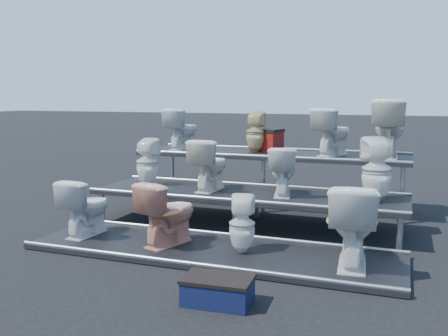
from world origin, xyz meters
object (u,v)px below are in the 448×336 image
(toilet_11, at_px, (389,129))
(toilet_4, at_px, (147,162))
(toilet_8, at_px, (182,129))
(toilet_3, at_px, (353,224))
(toilet_5, at_px, (210,165))
(toilet_7, at_px, (377,170))
(toilet_1, at_px, (168,213))
(red_crate, at_px, (267,142))
(toilet_0, at_px, (86,207))
(toilet_2, at_px, (242,224))
(step_stool, at_px, (218,292))
(toilet_10, at_px, (333,132))
(toilet_6, at_px, (282,171))
(toilet_9, at_px, (255,132))

(toilet_11, bearing_deg, toilet_4, 21.87)
(toilet_8, bearing_deg, toilet_3, 147.91)
(toilet_5, relative_size, toilet_7, 0.89)
(toilet_1, height_order, red_crate, red_crate)
(toilet_0, relative_size, toilet_2, 1.11)
(toilet_1, bearing_deg, toilet_0, 17.42)
(toilet_7, bearing_deg, toilet_4, -20.09)
(toilet_3, height_order, toilet_11, toilet_11)
(toilet_8, bearing_deg, toilet_0, 95.81)
(toilet_8, relative_size, step_stool, 1.21)
(toilet_1, distance_m, toilet_10, 3.09)
(toilet_8, xyz_separation_m, toilet_10, (2.50, 0.00, 0.02))
(toilet_0, relative_size, toilet_5, 0.99)
(toilet_2, distance_m, toilet_5, 1.64)
(toilet_1, distance_m, red_crate, 2.87)
(toilet_0, xyz_separation_m, toilet_11, (3.40, 2.60, 0.88))
(toilet_7, height_order, step_stool, toilet_7)
(toilet_1, distance_m, toilet_8, 2.90)
(red_crate, bearing_deg, toilet_6, -51.77)
(toilet_2, height_order, toilet_3, toilet_3)
(toilet_0, xyz_separation_m, toilet_10, (2.60, 2.60, 0.81))
(toilet_6, relative_size, red_crate, 1.46)
(toilet_3, relative_size, red_crate, 1.91)
(toilet_9, relative_size, step_stool, 1.13)
(toilet_1, height_order, toilet_8, toilet_8)
(toilet_11, bearing_deg, toilet_7, 86.85)
(toilet_1, relative_size, toilet_3, 0.88)
(toilet_2, xyz_separation_m, toilet_4, (-1.87, 1.30, 0.43))
(toilet_2, relative_size, toilet_4, 0.92)
(toilet_1, bearing_deg, toilet_5, -72.32)
(toilet_0, relative_size, toilet_8, 1.02)
(toilet_0, height_order, toilet_9, toilet_9)
(toilet_6, bearing_deg, toilet_8, -44.58)
(toilet_0, height_order, toilet_8, toilet_8)
(toilet_10, bearing_deg, toilet_5, 62.01)
(toilet_6, xyz_separation_m, toilet_11, (1.26, 1.30, 0.50))
(toilet_4, bearing_deg, toilet_1, 124.22)
(toilet_3, height_order, toilet_10, toilet_10)
(toilet_9, distance_m, step_stool, 4.08)
(toilet_3, distance_m, red_crate, 3.29)
(toilet_7, bearing_deg, toilet_9, -53.86)
(toilet_0, distance_m, toilet_9, 3.04)
(toilet_4, distance_m, toilet_5, 0.97)
(toilet_5, bearing_deg, toilet_2, 127.06)
(toilet_3, height_order, step_stool, toilet_3)
(toilet_2, relative_size, toilet_6, 0.98)
(step_stool, bearing_deg, toilet_11, 69.36)
(toilet_2, distance_m, toilet_10, 2.79)
(toilet_9, xyz_separation_m, toilet_10, (1.22, 0.00, 0.04))
(toilet_1, height_order, toilet_10, toilet_10)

